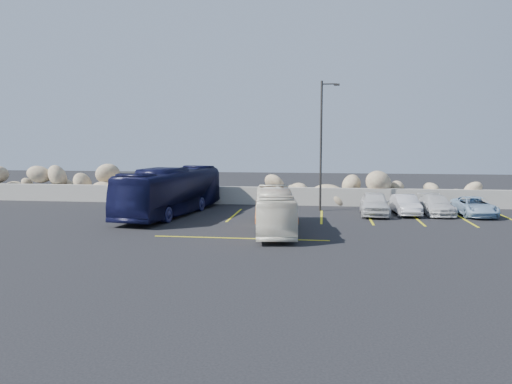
# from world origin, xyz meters

# --- Properties ---
(ground) EXTENTS (90.00, 90.00, 0.00)m
(ground) POSITION_xyz_m (0.00, 0.00, 0.00)
(ground) COLOR black
(ground) RESTS_ON ground
(seawall) EXTENTS (60.00, 0.40, 1.20)m
(seawall) POSITION_xyz_m (0.00, 12.00, 0.60)
(seawall) COLOR gray
(seawall) RESTS_ON ground
(riprap_pile) EXTENTS (54.00, 2.80, 2.60)m
(riprap_pile) POSITION_xyz_m (0.00, 13.20, 1.30)
(riprap_pile) COLOR #A08369
(riprap_pile) RESTS_ON ground
(parking_lines) EXTENTS (18.16, 9.36, 0.01)m
(parking_lines) POSITION_xyz_m (4.64, 5.57, 0.01)
(parking_lines) COLOR gold
(parking_lines) RESTS_ON ground
(lamppost) EXTENTS (1.14, 0.18, 8.00)m
(lamppost) POSITION_xyz_m (2.56, 9.50, 4.30)
(lamppost) COLOR #2E2C29
(lamppost) RESTS_ON ground
(vintage_bus) EXTENTS (2.66, 7.59, 2.07)m
(vintage_bus) POSITION_xyz_m (0.34, 2.25, 1.03)
(vintage_bus) COLOR silver
(vintage_bus) RESTS_ON ground
(tour_coach) EXTENTS (3.83, 10.30, 2.80)m
(tour_coach) POSITION_xyz_m (-6.21, 6.61, 1.40)
(tour_coach) COLOR black
(tour_coach) RESTS_ON ground
(car_a) EXTENTS (1.79, 4.12, 1.38)m
(car_a) POSITION_xyz_m (5.69, 8.16, 0.69)
(car_a) COLOR silver
(car_a) RESTS_ON ground
(car_b) EXTENTS (1.46, 3.61, 1.17)m
(car_b) POSITION_xyz_m (7.52, 8.57, 0.58)
(car_b) COLOR silver
(car_b) RESTS_ON ground
(car_c) EXTENTS (1.76, 3.99, 1.14)m
(car_c) POSITION_xyz_m (9.34, 8.86, 0.57)
(car_c) COLOR silver
(car_c) RESTS_ON ground
(car_d) EXTENTS (2.05, 4.05, 1.10)m
(car_d) POSITION_xyz_m (11.44, 8.65, 0.55)
(car_d) COLOR #90B0CD
(car_d) RESTS_ON ground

